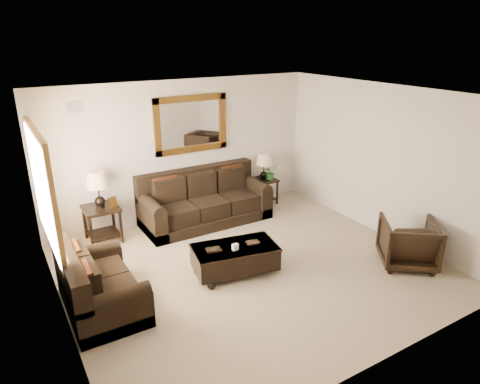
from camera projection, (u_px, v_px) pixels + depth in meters
room at (252, 188)px, 6.32m from camera, size 5.51×5.01×2.71m
window at (44, 190)px, 5.67m from camera, size 0.07×1.96×1.66m
mirror at (191, 124)px, 8.21m from camera, size 1.50×0.06×1.10m
air_vent at (75, 107)px, 7.04m from camera, size 0.25×0.02×0.18m
sofa at (204, 203)px, 8.37m from camera, size 2.46×1.06×1.01m
loveseat at (97, 287)px, 5.69m from camera, size 0.92×1.55×0.87m
end_table_left at (99, 196)px, 7.39m from camera, size 0.59×0.59×1.30m
end_table_right at (264, 171)px, 9.14m from camera, size 0.50×0.50×1.10m
coffee_table at (235, 256)px, 6.59m from camera, size 1.39×0.92×0.54m
armchair at (408, 241)px, 6.75m from camera, size 1.11×1.10×0.84m
potted_plant at (270, 174)px, 9.13m from camera, size 0.33×0.36×0.24m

